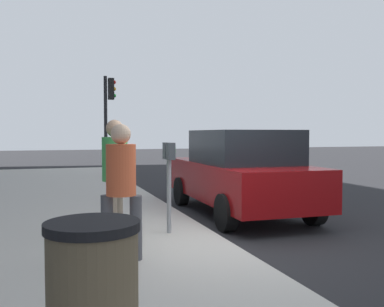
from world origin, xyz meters
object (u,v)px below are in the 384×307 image
Objects in this scene: parking_meter at (169,168)px; trash_bin at (93,302)px; pedestrian_bystander at (121,181)px; parked_sedan_near at (241,172)px; pedestrian_at_meter at (115,168)px; traffic_signal at (108,109)px.

parking_meter is 1.40× the size of trash_bin.
parked_sedan_near is at bearing -21.93° from pedestrian_bystander.
pedestrian_at_meter is 1.74× the size of trash_bin.
pedestrian_bystander is at bearing 173.44° from traffic_signal.
pedestrian_at_meter reaches higher than trash_bin.
pedestrian_at_meter is 1.25m from pedestrian_bystander.
pedestrian_at_meter reaches higher than parked_sedan_near.
pedestrian_at_meter is at bearing -10.23° from trash_bin.
pedestrian_at_meter reaches higher than parking_meter.
trash_bin is at bearing 172.17° from traffic_signal.
parked_sedan_near is 6.50m from trash_bin.
pedestrian_bystander is 10.39m from traffic_signal.
pedestrian_at_meter is 0.49× the size of traffic_signal.
pedestrian_bystander reaches higher than parking_meter.
pedestrian_bystander is at bearing 134.48° from parked_sedan_near.
traffic_signal is at bearing -7.83° from trash_bin.
parking_meter is at bearing -14.95° from pedestrian_bystander.
parking_meter is 0.85× the size of pedestrian_bystander.
parking_meter is 4.02m from trash_bin.
pedestrian_at_meter is at bearing 18.82° from pedestrian_bystander.
parked_sedan_near is 1.23× the size of traffic_signal.
traffic_signal reaches higher than parking_meter.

